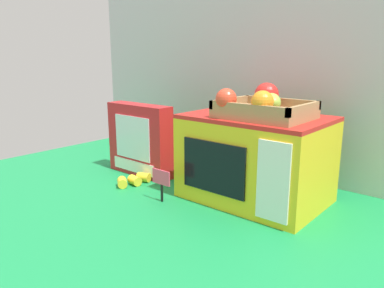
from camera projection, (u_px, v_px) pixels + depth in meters
ground_plane at (200, 186)px, 1.27m from camera, size 1.70×1.70×0.00m
display_back_panel at (249, 75)px, 1.40m from camera, size 1.61×0.03×0.72m
toy_microwave at (255, 158)px, 1.13m from camera, size 0.41×0.29×0.26m
food_groups_crate at (262, 107)px, 1.04m from camera, size 0.24×0.20×0.10m
cookie_set_box at (140, 140)px, 1.37m from camera, size 0.28×0.07×0.26m
price_sign at (161, 181)px, 1.12m from camera, size 0.07×0.01×0.10m
loose_toy_banana at (134, 180)px, 1.28m from camera, size 0.07×0.13×0.03m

